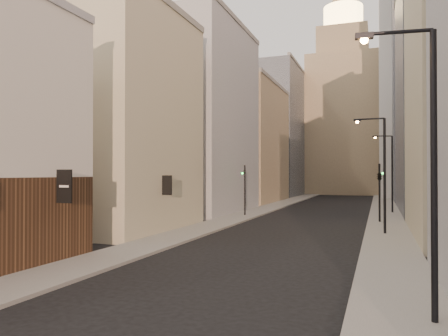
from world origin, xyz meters
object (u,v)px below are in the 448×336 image
streetlamp_mid (381,168)px  streetlamp_far (390,169)px  traffic_light_right (379,179)px  white_tower (404,89)px  traffic_light_left (245,179)px  streetlamp_near (426,156)px  clock_tower (343,109)px

streetlamp_mid → streetlamp_far: streetlamp_far is taller
traffic_light_right → white_tower: bearing=-104.7°
white_tower → streetlamp_mid: size_ratio=5.21×
streetlamp_far → traffic_light_left: bearing=-173.1°
streetlamp_mid → streetlamp_far: size_ratio=0.98×
streetlamp_near → traffic_light_left: bearing=109.3°
traffic_light_left → traffic_light_right: same height
streetlamp_near → traffic_light_left: (-13.54, 27.71, -1.00)m
white_tower → streetlamp_mid: bearing=-94.6°
clock_tower → traffic_light_left: (-5.41, -53.17, -13.98)m
clock_tower → traffic_light_right: 57.34m
streetlamp_far → traffic_light_right: streetlamp_far is taller
white_tower → streetlamp_far: (-2.96, -31.40, -13.96)m
white_tower → traffic_light_left: size_ratio=8.30×
white_tower → traffic_light_right: 43.98m
white_tower → traffic_light_right: size_ratio=8.30×
clock_tower → streetlamp_far: size_ratio=5.52×
streetlamp_near → white_tower: bearing=80.8°
traffic_light_right → streetlamp_far: bearing=-105.3°
traffic_light_left → streetlamp_near: bearing=129.1°
traffic_light_right → streetlamp_mid: bearing=81.8°
streetlamp_near → streetlamp_far: streetlamp_near is taller
streetlamp_mid → white_tower: bearing=88.1°
streetlamp_near → streetlamp_mid: bearing=86.5°
clock_tower → streetlamp_near: (8.13, -80.88, -12.98)m
white_tower → streetlamp_far: size_ratio=5.10×
traffic_light_left → traffic_light_right: bearing=-176.3°
traffic_light_left → traffic_light_right: size_ratio=1.00×
streetlamp_mid → traffic_light_left: (-12.50, 9.43, -0.90)m
clock_tower → streetlamp_mid: clock_tower is taller
streetlamp_near → traffic_light_right: bearing=85.8°
clock_tower → streetlamp_near: clock_tower is taller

